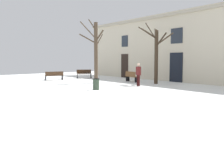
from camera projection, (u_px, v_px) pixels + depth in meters
ground_plane at (90, 91)px, 13.71m from camera, size 37.85×37.85×0.00m
building_facade at (175, 46)px, 19.57m from camera, size 23.66×0.60×6.22m
tree_near_facade at (96, 51)px, 18.29m from camera, size 1.27×2.03×5.29m
tree_center at (156, 53)px, 17.80m from camera, size 2.69×2.22×5.06m
litter_bin at (96, 84)px, 14.43m from camera, size 0.45×0.45×0.74m
bench_far_corner at (131, 76)px, 19.54m from camera, size 1.58×0.74×0.93m
bench_by_litter_bin at (54, 76)px, 21.18m from camera, size 0.86×1.79×0.83m
bench_near_center_tree at (84, 74)px, 23.35m from camera, size 1.18×1.59×0.91m
person_strolling at (138, 73)px, 16.42m from camera, size 0.43×0.33×1.71m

